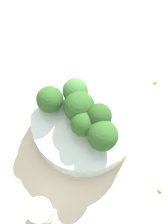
{
  "coord_description": "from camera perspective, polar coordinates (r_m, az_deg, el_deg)",
  "views": [
    {
      "loc": [
        -0.18,
        -0.07,
        0.58
      ],
      "look_at": [
        0.0,
        0.0,
        0.08
      ],
      "focal_mm": 60.0,
      "sensor_mm": 36.0,
      "label": 1
    }
  ],
  "objects": [
    {
      "name": "pepper_shaker",
      "position": [
        0.56,
        -6.57,
        -14.89
      ],
      "size": [
        0.04,
        0.04,
        0.06
      ],
      "color": "silver",
      "rests_on": "ground_plane"
    },
    {
      "name": "bowl",
      "position": [
        0.59,
        0.0,
        -1.81
      ],
      "size": [
        0.16,
        0.16,
        0.05
      ],
      "primitive_type": "cylinder",
      "color": "silver",
      "rests_on": "ground_plane"
    },
    {
      "name": "broccoli_floret_0",
      "position": [
        0.55,
        -0.73,
        0.79
      ],
      "size": [
        0.05,
        0.05,
        0.05
      ],
      "color": "#8EB770",
      "rests_on": "bowl"
    },
    {
      "name": "broccoli_floret_3",
      "position": [
        0.53,
        2.86,
        -3.66
      ],
      "size": [
        0.04,
        0.04,
        0.05
      ],
      "color": "#84AD66",
      "rests_on": "bowl"
    },
    {
      "name": "almond_crumb_0",
      "position": [
        0.6,
        11.59,
        -11.57
      ],
      "size": [
        0.01,
        0.01,
        0.01
      ],
      "primitive_type": "cube",
      "rotation": [
        0.0,
        0.0,
        1.13
      ],
      "color": "tan",
      "rests_on": "ground_plane"
    },
    {
      "name": "broccoli_floret_2",
      "position": [
        0.54,
        2.47,
        -0.3
      ],
      "size": [
        0.04,
        0.04,
        0.05
      ],
      "color": "#7A9E5B",
      "rests_on": "bowl"
    },
    {
      "name": "broccoli_floret_4",
      "position": [
        0.56,
        -1.33,
        3.18
      ],
      "size": [
        0.04,
        0.04,
        0.04
      ],
      "color": "#7A9E5B",
      "rests_on": "bowl"
    },
    {
      "name": "almond_crumb_1",
      "position": [
        0.66,
        10.86,
        4.59
      ],
      "size": [
        0.01,
        0.01,
        0.01
      ],
      "primitive_type": "cube",
      "rotation": [
        0.0,
        0.0,
        2.41
      ],
      "color": "#AD7F4C",
      "rests_on": "ground_plane"
    },
    {
      "name": "broccoli_floret_1",
      "position": [
        0.56,
        -5.4,
        1.56
      ],
      "size": [
        0.04,
        0.04,
        0.05
      ],
      "color": "#7A9E5B",
      "rests_on": "bowl"
    },
    {
      "name": "broccoli_floret_5",
      "position": [
        0.54,
        -0.11,
        -1.89
      ],
      "size": [
        0.04,
        0.04,
        0.05
      ],
      "color": "#84AD66",
      "rests_on": "bowl"
    },
    {
      "name": "ground_plane",
      "position": [
        0.62,
        0.0,
        -2.57
      ],
      "size": [
        3.0,
        3.0,
        0.0
      ],
      "primitive_type": "plane",
      "color": "beige"
    }
  ]
}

